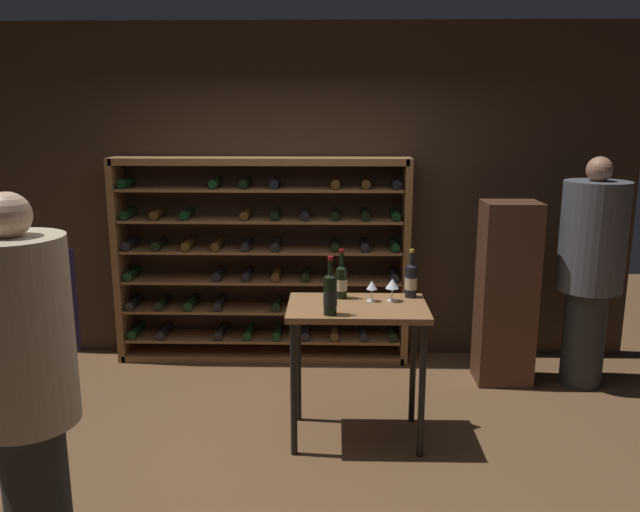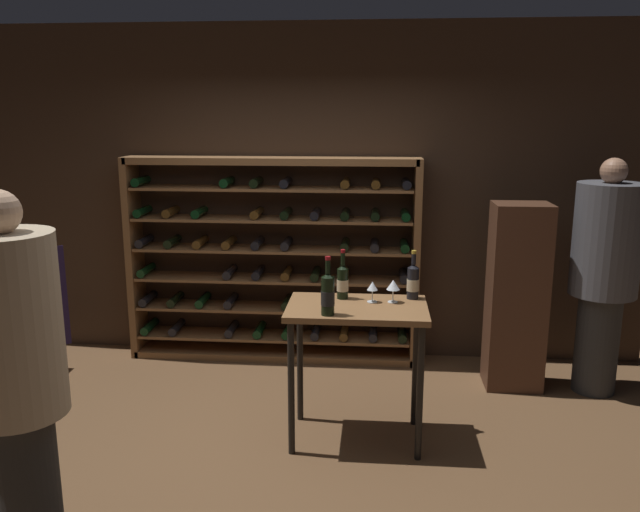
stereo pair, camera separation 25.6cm
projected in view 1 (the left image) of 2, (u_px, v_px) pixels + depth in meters
ground_plane at (281, 454)px, 4.20m from camera, size 9.77×9.77×0.00m
back_wall at (297, 194)px, 5.72m from camera, size 5.96×0.10×2.94m
wine_rack at (262, 262)px, 5.65m from camera, size 2.57×0.32×1.81m
tasting_table at (357, 325)px, 4.25m from camera, size 0.92×0.58×0.95m
person_guest_plum_blouse at (591, 263)px, 5.07m from camera, size 0.51×0.51×1.85m
person_bystander_red_print at (25, 376)px, 2.90m from camera, size 0.46×0.46×1.86m
wine_crate at (5, 362)px, 5.28m from camera, size 0.49×0.35×0.35m
display_cabinet at (506, 294)px, 5.20m from camera, size 0.44×0.36×1.50m
wine_bottle_green_slim at (330, 294)px, 3.99m from camera, size 0.09×0.09×0.37m
wine_bottle_red_label at (411, 280)px, 4.38m from camera, size 0.08×0.08×0.33m
wine_bottle_gold_foil at (341, 281)px, 4.35m from camera, size 0.08×0.08×0.34m
wine_glass_stemmed_center at (372, 286)px, 4.28m from camera, size 0.07×0.07×0.14m
wine_glass_stemmed_right at (392, 284)px, 4.28m from camera, size 0.09×0.09×0.15m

